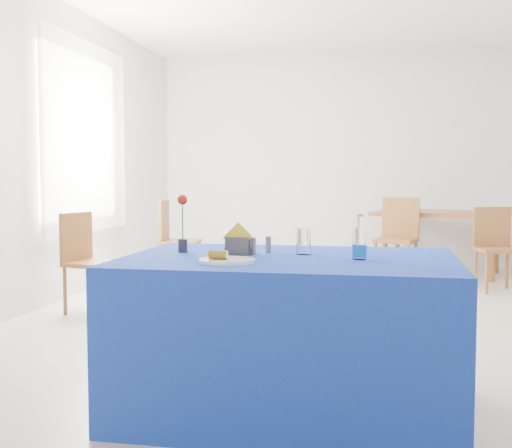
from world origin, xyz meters
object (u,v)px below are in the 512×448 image
Objects in this scene: plate at (227,261)px; chair_win_b at (173,235)px; blue_table at (289,334)px; oak_table at (442,218)px; chair_bg_right at (495,242)px; chair_bg_left at (398,233)px; chair_win_a at (85,255)px; water_bottle at (359,244)px.

plate is 4.19m from chair_win_b.
plate is 0.53m from blue_table.
chair_bg_right is (0.43, -1.05, -0.18)m from oak_table.
chair_bg_right is (0.96, -0.46, -0.05)m from chair_bg_left.
chair_bg_right is 1.00× the size of chair_win_a.
chair_bg_left is at bearing 86.06° from water_bottle.
chair_bg_right is (1.84, 4.05, -0.27)m from plate.
plate is 0.15× the size of oak_table.
chair_bg_left is 1.09× the size of chair_bg_right.
chair_bg_left is at bearing -35.72° from chair_win_a.
chair_bg_right reaches higher than oak_table.
blue_table is 2.84m from chair_win_a.
chair_win_a is (-3.19, -2.86, -0.19)m from oak_table.
blue_table is at bearing -120.28° from chair_win_a.
chair_win_a is (-3.62, -1.81, -0.00)m from chair_bg_right.
chair_win_b is at bearing -149.36° from chair_bg_left.
water_bottle is at bearing -116.27° from chair_win_a.
water_bottle is (0.59, 0.24, 0.06)m from plate.
oak_table is at bearing 80.46° from water_bottle.
blue_table is 1.72× the size of chair_bg_left.
plate reaches higher than oak_table.
chair_win_b is (-1.80, 3.62, 0.15)m from blue_table.
oak_table is 2.01× the size of chair_bg_right.
water_bottle is at bearing 21.86° from plate.
chair_bg_left is at bearing -131.47° from oak_table.
chair_win_b is (-1.55, 3.88, -0.24)m from plate.
plate is at bearing -84.81° from chair_bg_left.
plate is 0.16× the size of blue_table.
chair_bg_left is at bearing 78.94° from plate.
plate is at bearing -133.64° from blue_table.
water_bottle is at bearing -99.54° from oak_table.
plate is at bearing -164.98° from chair_win_b.
plate is 0.31× the size of chair_win_a.
chair_bg_left is at bearing -82.36° from chair_win_b.
water_bottle is 0.23× the size of chair_bg_left.
chair_bg_left is (0.88, 4.50, -0.23)m from plate.
chair_bg_left reaches higher than chair_win_b.
water_bottle is 0.24× the size of chair_win_b.
chair_bg_right is at bearing 71.81° from water_bottle.
chair_win_b reaches higher than chair_win_a.
chair_win_b is (-2.14, 3.65, -0.30)m from water_bottle.
water_bottle reaches higher than blue_table.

